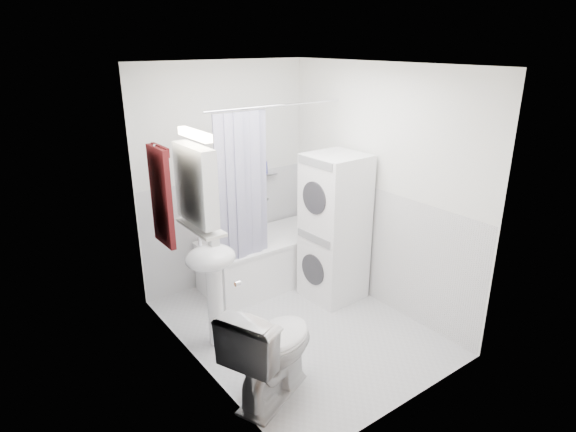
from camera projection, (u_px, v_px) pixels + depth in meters
floor at (297, 326)px, 4.60m from camera, size 2.60×2.60×0.00m
room_walls at (299, 177)px, 4.09m from camera, size 2.60×2.60×2.60m
wainscot at (279, 259)px, 4.62m from camera, size 1.98×2.58×2.58m
door at (238, 284)px, 3.32m from camera, size 0.05×2.00×2.00m
bathtub at (267, 258)px, 5.35m from camera, size 1.45×0.69×0.56m
tub_spout at (264, 198)px, 5.51m from camera, size 0.04×0.12×0.04m
curtain_rod at (281, 105)px, 4.55m from camera, size 1.63×0.02×0.02m
shower_curtain at (243, 189)px, 4.56m from camera, size 0.55×0.02×1.45m
sink at (212, 273)px, 4.11m from camera, size 0.44×0.37×1.04m
medicine_cabinet at (196, 183)px, 3.64m from camera, size 0.13×0.50×0.71m
shelf at (201, 227)px, 3.77m from camera, size 0.18×0.54×0.02m
shower_caddy at (268, 175)px, 5.44m from camera, size 0.22×0.06×0.02m
towel at (161, 195)px, 4.20m from camera, size 0.07×0.38×0.91m
washer_dryer at (334, 228)px, 4.92m from camera, size 0.57×0.56×1.54m
toilet at (272, 349)px, 3.60m from camera, size 0.95×0.76×0.81m
soap_pump at (214, 245)px, 4.07m from camera, size 0.08×0.17×0.08m
shelf_bottle at (209, 227)px, 3.64m from camera, size 0.07×0.18×0.07m
shelf_cup at (194, 215)px, 3.84m from camera, size 0.10×0.09×0.10m
shampoo_a at (255, 170)px, 5.32m from camera, size 0.13×0.17×0.13m
shampoo_b at (264, 171)px, 5.39m from camera, size 0.08×0.21×0.08m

